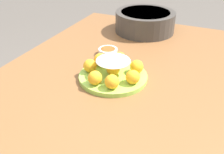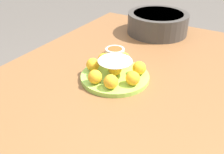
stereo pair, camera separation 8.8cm
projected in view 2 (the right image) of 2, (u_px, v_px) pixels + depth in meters
name	position (u px, v px, depth m)	size (l,w,h in m)	color
dining_table	(109.00, 117.00, 0.89)	(1.58, 0.95, 0.76)	brown
cake_plate	(115.00, 72.00, 0.93)	(0.25, 0.25, 0.08)	#99CC4C
serving_bowl	(158.00, 22.00, 1.31)	(0.30, 0.30, 0.10)	#3D3833
sauce_bowl	(115.00, 51.00, 1.11)	(0.08, 0.08, 0.03)	silver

